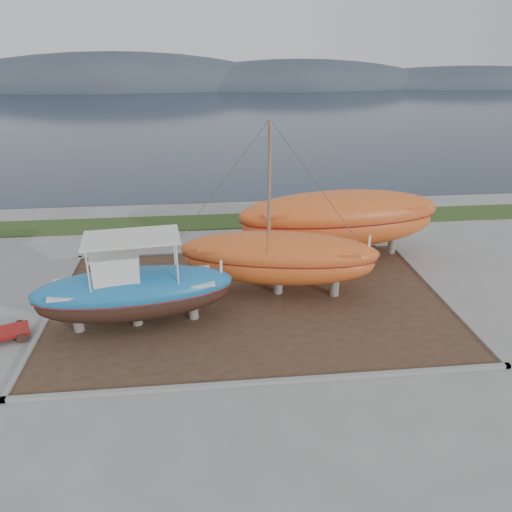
{
  "coord_description": "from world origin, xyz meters",
  "views": [
    {
      "loc": [
        -1.98,
        -16.59,
        11.31
      ],
      "look_at": [
        0.23,
        4.0,
        2.37
      ],
      "focal_mm": 35.0,
      "sensor_mm": 36.0,
      "label": 1
    }
  ],
  "objects_px": {
    "orange_sailboat": "(279,212)",
    "orange_bare_hull": "(339,226)",
    "red_trailer": "(6,335)",
    "white_dinghy": "(123,288)",
    "blue_caique": "(133,282)"
  },
  "relations": [
    {
      "from": "blue_caique",
      "to": "white_dinghy",
      "type": "xyz_separation_m",
      "value": [
        -0.86,
        2.25,
        -1.37
      ]
    },
    {
      "from": "orange_bare_hull",
      "to": "red_trailer",
      "type": "bearing_deg",
      "value": -160.54
    },
    {
      "from": "blue_caique",
      "to": "red_trailer",
      "type": "xyz_separation_m",
      "value": [
        -5.28,
        -0.51,
        -1.89
      ]
    },
    {
      "from": "blue_caique",
      "to": "orange_sailboat",
      "type": "distance_m",
      "value": 7.15
    },
    {
      "from": "blue_caique",
      "to": "orange_bare_hull",
      "type": "bearing_deg",
      "value": 24.59
    },
    {
      "from": "red_trailer",
      "to": "white_dinghy",
      "type": "bearing_deg",
      "value": 11.38
    },
    {
      "from": "orange_bare_hull",
      "to": "red_trailer",
      "type": "xyz_separation_m",
      "value": [
        -15.73,
        -6.8,
        -1.72
      ]
    },
    {
      "from": "white_dinghy",
      "to": "blue_caique",
      "type": "bearing_deg",
      "value": -49.48
    },
    {
      "from": "red_trailer",
      "to": "blue_caique",
      "type": "bearing_deg",
      "value": -15.04
    },
    {
      "from": "white_dinghy",
      "to": "orange_sailboat",
      "type": "distance_m",
      "value": 8.1
    },
    {
      "from": "white_dinghy",
      "to": "orange_bare_hull",
      "type": "xyz_separation_m",
      "value": [
        11.31,
        4.04,
        1.2
      ]
    },
    {
      "from": "white_dinghy",
      "to": "red_trailer",
      "type": "distance_m",
      "value": 5.24
    },
    {
      "from": "orange_sailboat",
      "to": "orange_bare_hull",
      "type": "distance_m",
      "value": 6.11
    },
    {
      "from": "orange_sailboat",
      "to": "orange_bare_hull",
      "type": "height_order",
      "value": "orange_sailboat"
    },
    {
      "from": "orange_sailboat",
      "to": "orange_bare_hull",
      "type": "relative_size",
      "value": 0.83
    }
  ]
}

